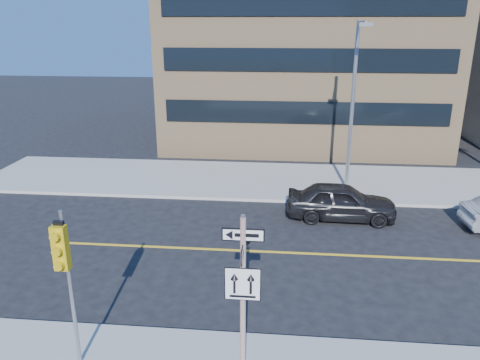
# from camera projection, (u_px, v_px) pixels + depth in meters

# --- Properties ---
(ground) EXTENTS (120.00, 120.00, 0.00)m
(ground) POSITION_uv_depth(u_px,v_px,m) (250.00, 316.00, 13.50)
(ground) COLOR black
(ground) RESTS_ON ground
(sign_pole) EXTENTS (0.92, 0.92, 4.06)m
(sign_pole) POSITION_uv_depth(u_px,v_px,m) (243.00, 289.00, 10.35)
(sign_pole) COLOR beige
(sign_pole) RESTS_ON near_sidewalk
(traffic_signal) EXTENTS (0.32, 0.45, 4.00)m
(traffic_signal) POSITION_uv_depth(u_px,v_px,m) (63.00, 260.00, 10.38)
(traffic_signal) COLOR gray
(traffic_signal) RESTS_ON near_sidewalk
(parked_car_a) EXTENTS (2.01, 4.66, 1.57)m
(parked_car_a) POSITION_uv_depth(u_px,v_px,m) (341.00, 201.00, 19.92)
(parked_car_a) COLOR black
(parked_car_a) RESTS_ON ground
(streetlight_a) EXTENTS (0.55, 2.25, 8.00)m
(streetlight_a) POSITION_uv_depth(u_px,v_px,m) (354.00, 96.00, 21.75)
(streetlight_a) COLOR gray
(streetlight_a) RESTS_ON far_sidewalk
(building_brick) EXTENTS (18.00, 18.00, 18.00)m
(building_brick) POSITION_uv_depth(u_px,v_px,m) (304.00, 8.00, 34.00)
(building_brick) COLOR tan
(building_brick) RESTS_ON ground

